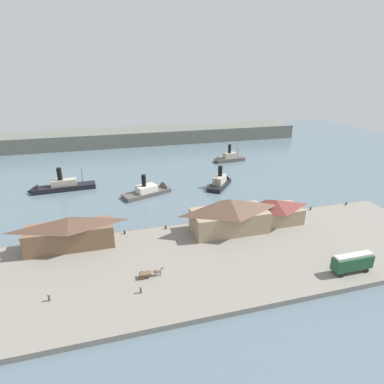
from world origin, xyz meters
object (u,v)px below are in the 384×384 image
object	(u,v)px
ferry_shed_customs_shed	(275,211)
ferry_moored_west	(221,182)
pedestrian_at_waters_edge	(49,298)
mooring_post_center_east	(166,227)
mooring_post_east	(311,208)
ferry_mid_harbor	(227,159)
pedestrian_standing_center	(141,290)
ferry_shed_east_terminal	(230,215)
ferry_outer_harbor	(152,190)
horse_cart	(150,273)
street_tram	(352,262)
mooring_post_west	(125,232)
ferry_shed_west_terminal	(70,232)
mooring_post_center_west	(346,203)
ferry_near_quay	(57,187)

from	to	relation	value
ferry_shed_customs_shed	ferry_moored_west	bearing A→B (deg)	95.00
pedestrian_at_waters_edge	mooring_post_center_east	bearing A→B (deg)	39.84
mooring_post_east	ferry_mid_harbor	bearing A→B (deg)	93.50
pedestrian_standing_center	mooring_post_east	world-z (taller)	pedestrian_standing_center
ferry_shed_east_terminal	ferry_moored_west	size ratio (longest dim) A/B	1.37
pedestrian_at_waters_edge	ferry_mid_harbor	distance (m)	109.39
ferry_mid_harbor	ferry_shed_customs_shed	bearing A→B (deg)	-99.74
mooring_post_center_east	ferry_outer_harbor	world-z (taller)	ferry_outer_harbor
pedestrian_standing_center	mooring_post_east	bearing A→B (deg)	24.18
mooring_post_center_east	ferry_moored_west	distance (m)	41.85
ferry_shed_customs_shed	horse_cart	size ratio (longest dim) A/B	2.77
ferry_shed_customs_shed	pedestrian_standing_center	world-z (taller)	ferry_shed_customs_shed
horse_cart	ferry_outer_harbor	size ratio (longest dim) A/B	0.27
street_tram	mooring_post_west	size ratio (longest dim) A/B	10.13
pedestrian_standing_center	ferry_mid_harbor	bearing A→B (deg)	59.09
ferry_shed_west_terminal	ferry_moored_west	xyz separation A→B (m)	(52.01, 34.10, -3.60)
pedestrian_at_waters_edge	mooring_post_center_west	bearing A→B (deg)	14.90
pedestrian_at_waters_edge	horse_cart	bearing A→B (deg)	6.69
mooring_post_center_west	ferry_mid_harbor	size ratio (longest dim) A/B	0.05
street_tram	mooring_post_center_east	bearing A→B (deg)	139.21
pedestrian_at_waters_edge	mooring_post_west	size ratio (longest dim) A/B	1.75
ferry_mid_harbor	ferry_shed_east_terminal	bearing A→B (deg)	-110.89
street_tram	mooring_post_center_east	distance (m)	46.20
ferry_shed_east_terminal	ferry_outer_harbor	world-z (taller)	ferry_shed_east_terminal
mooring_post_center_west	ferry_moored_west	world-z (taller)	ferry_moored_west
street_tram	ferry_moored_west	xyz separation A→B (m)	(-7.18, 61.47, -2.11)
mooring_post_west	ferry_shed_west_terminal	bearing A→B (deg)	-167.43
ferry_shed_west_terminal	mooring_post_west	size ratio (longest dim) A/B	23.40
ferry_moored_west	ferry_shed_customs_shed	bearing A→B (deg)	-85.00
street_tram	ferry_shed_customs_shed	bearing A→B (deg)	98.91
ferry_shed_east_terminal	ferry_mid_harbor	distance (m)	72.34
ferry_shed_customs_shed	mooring_post_center_west	bearing A→B (deg)	9.27
mooring_post_center_east	ferry_moored_west	world-z (taller)	ferry_moored_west
mooring_post_center_west	pedestrian_standing_center	bearing A→B (deg)	-159.88
ferry_shed_east_terminal	street_tram	xyz separation A→B (m)	(18.43, -24.86, -2.09)
mooring_post_west	ferry_near_quay	distance (m)	47.22
mooring_post_west	ferry_near_quay	bearing A→B (deg)	116.85
ferry_shed_east_terminal	horse_cart	xyz separation A→B (m)	(-23.77, -14.91, -3.69)
mooring_post_center_west	ferry_mid_harbor	world-z (taller)	ferry_mid_harbor
mooring_post_west	ferry_mid_harbor	bearing A→B (deg)	49.27
street_tram	mooring_post_center_east	world-z (taller)	street_tram
mooring_post_east	ferry_near_quay	size ratio (longest dim) A/B	0.04
ferry_shed_west_terminal	mooring_post_east	world-z (taller)	ferry_shed_west_terminal
ferry_shed_west_terminal	mooring_post_center_west	bearing A→B (deg)	2.24
mooring_post_west	ferry_moored_west	size ratio (longest dim) A/B	0.06
pedestrian_standing_center	mooring_post_west	distance (m)	25.08
street_tram	mooring_post_east	xyz separation A→B (m)	(11.10, 30.36, -2.08)
mooring_post_east	ferry_near_quay	distance (m)	89.09
horse_cart	pedestrian_standing_center	size ratio (longest dim) A/B	3.45
ferry_near_quay	ferry_moored_west	xyz separation A→B (m)	(60.25, -10.95, 0.13)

